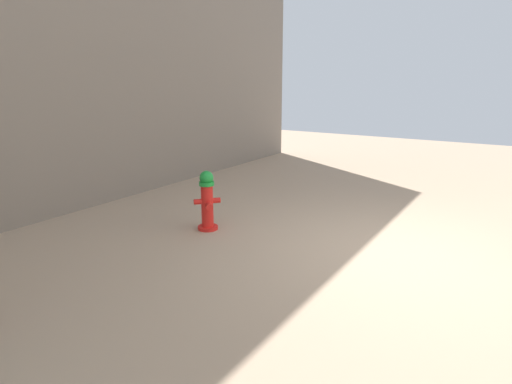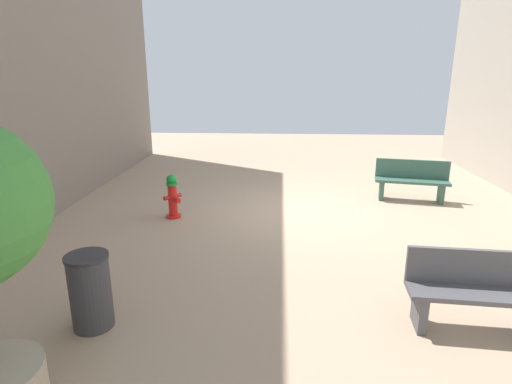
{
  "view_description": "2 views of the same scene",
  "coord_description": "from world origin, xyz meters",
  "px_view_note": "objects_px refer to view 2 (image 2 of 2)",
  "views": [
    {
      "loc": [
        -1.33,
        5.58,
        2.27
      ],
      "look_at": [
        1.17,
        1.62,
        1.05
      ],
      "focal_mm": 30.77,
      "sensor_mm": 36.0,
      "label": 1
    },
    {
      "loc": [
        0.52,
        8.64,
        2.94
      ],
      "look_at": [
        0.96,
        1.18,
        0.76
      ],
      "focal_mm": 29.09,
      "sensor_mm": 36.0,
      "label": 2
    }
  ],
  "objects_px": {
    "fire_hydrant": "(173,196)",
    "bench_near": "(412,180)",
    "bench_far": "(479,290)",
    "trash_bin": "(90,291)"
  },
  "relations": [
    {
      "from": "bench_far",
      "to": "trash_bin",
      "type": "xyz_separation_m",
      "value": [
        4.53,
        0.23,
        -0.03
      ]
    },
    {
      "from": "fire_hydrant",
      "to": "bench_near",
      "type": "distance_m",
      "value": 5.52
    },
    {
      "from": "bench_near",
      "to": "bench_far",
      "type": "height_order",
      "value": "same"
    },
    {
      "from": "fire_hydrant",
      "to": "bench_near",
      "type": "height_order",
      "value": "bench_near"
    },
    {
      "from": "fire_hydrant",
      "to": "trash_bin",
      "type": "height_order",
      "value": "trash_bin"
    },
    {
      "from": "fire_hydrant",
      "to": "bench_near",
      "type": "relative_size",
      "value": 0.54
    },
    {
      "from": "trash_bin",
      "to": "fire_hydrant",
      "type": "bearing_deg",
      "value": -89.9
    },
    {
      "from": "bench_near",
      "to": "bench_far",
      "type": "relative_size",
      "value": 1.03
    },
    {
      "from": "bench_far",
      "to": "fire_hydrant",
      "type": "bearing_deg",
      "value": -38.65
    },
    {
      "from": "fire_hydrant",
      "to": "bench_far",
      "type": "height_order",
      "value": "bench_far"
    }
  ]
}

